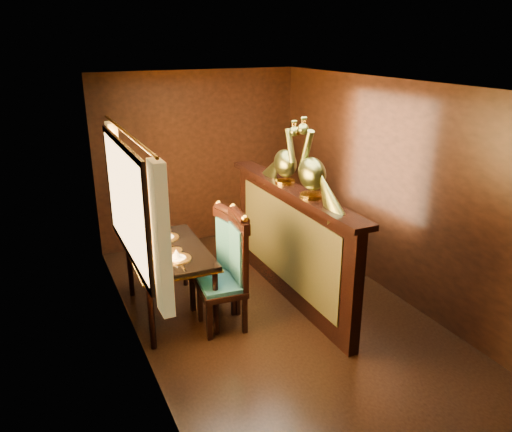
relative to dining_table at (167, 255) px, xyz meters
The scene contains 8 objects.
ground 1.38m from the dining_table, 27.14° to the right, with size 5.00×5.00×0.00m, color black.
room_shell 1.41m from the dining_table, 28.35° to the right, with size 3.04×5.04×2.52m.
partition 1.40m from the dining_table, ahead, with size 0.26×2.70×1.36m.
dining_table is the anchor object (origin of this frame).
chair_left 0.75m from the dining_table, 43.86° to the right, with size 0.51×0.53×1.31m.
chair_right 0.60m from the dining_table, 18.18° to the right, with size 0.52×0.54×1.24m.
peacock_left 1.85m from the dining_table, 25.09° to the right, with size 0.25×0.68×0.80m, color #1B5234, non-canonical shape.
peacock_right 1.72m from the dining_table, ahead, with size 0.23×0.62×0.74m, color #1B5234, non-canonical shape.
Camera 1 is at (-2.28, -4.31, 2.93)m, focal length 35.00 mm.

